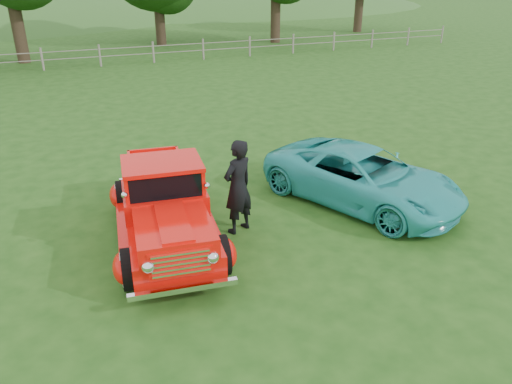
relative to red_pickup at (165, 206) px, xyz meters
name	(u,v)px	position (x,y,z in m)	size (l,w,h in m)	color
ground	(237,266)	(1.00, -1.48, -0.80)	(140.00, 140.00, 0.00)	#1B4612
distant_hills	(34,53)	(-3.09, 57.99, -5.34)	(116.00, 60.00, 18.00)	#2A5720
fence_line	(100,56)	(1.00, 20.52, -0.19)	(48.00, 0.12, 1.20)	gray
red_pickup	(165,206)	(0.00, 0.00, 0.00)	(2.63, 5.15, 1.78)	black
teal_sedan	(363,177)	(4.74, 0.01, -0.13)	(2.22, 4.81, 1.34)	#2BAEAB
man	(238,187)	(1.52, -0.18, 0.23)	(0.75, 0.49, 2.06)	black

